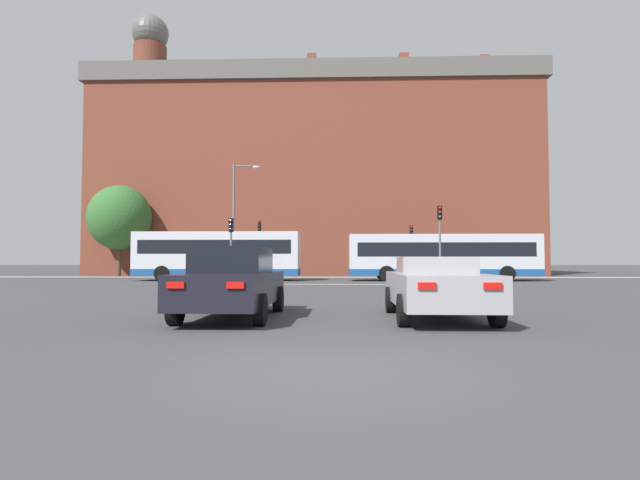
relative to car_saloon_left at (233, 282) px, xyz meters
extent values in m
plane|color=#3D3D3F|center=(2.23, -5.40, -0.80)|extent=(400.00, 400.00, 0.00)
cube|color=silver|center=(2.23, 16.63, -0.79)|extent=(9.57, 0.30, 0.01)
cube|color=gray|center=(2.23, 29.46, -0.79)|extent=(70.64, 2.50, 0.01)
cube|color=brown|center=(0.16, 40.11, 8.22)|extent=(42.41, 12.96, 18.03)
cube|color=#5B5954|center=(0.16, 40.11, 18.13)|extent=(43.26, 13.48, 1.79)
cube|color=brown|center=(-17.19, 41.42, 20.03)|extent=(0.90, 0.90, 2.01)
cube|color=brown|center=(-8.86, 39.85, 20.03)|extent=(0.90, 0.90, 2.01)
cube|color=brown|center=(-0.05, 37.45, 20.03)|extent=(0.90, 0.90, 2.01)
cube|color=brown|center=(9.07, 37.60, 20.03)|extent=(0.90, 0.90, 2.01)
cube|color=brown|center=(17.17, 38.29, 20.03)|extent=(0.90, 0.90, 2.01)
cylinder|color=brown|center=(-17.34, 40.11, 21.17)|extent=(3.39, 3.39, 4.29)
sphere|color=#5B5954|center=(-17.34, 40.11, 24.73)|extent=(3.77, 3.77, 3.77)
cube|color=black|center=(0.00, 0.01, -0.13)|extent=(1.80, 4.58, 0.69)
cube|color=black|center=(0.00, -0.03, 0.50)|extent=(1.53, 2.07, 0.57)
cylinder|color=black|center=(-0.82, 1.43, -0.48)|extent=(0.23, 0.64, 0.64)
cylinder|color=black|center=(0.86, 1.41, -0.48)|extent=(0.23, 0.64, 0.64)
cylinder|color=black|center=(-0.86, -1.39, -0.48)|extent=(0.23, 0.64, 0.64)
cylinder|color=black|center=(0.82, -1.41, -0.48)|extent=(0.23, 0.64, 0.64)
cube|color=red|center=(-0.57, -2.28, 0.04)|extent=(0.32, 0.05, 0.12)
cube|color=red|center=(0.52, -2.29, 0.04)|extent=(0.32, 0.05, 0.12)
cube|color=#9E9EA3|center=(4.53, -0.13, -0.13)|extent=(1.92, 4.37, 0.68)
cube|color=#9E9EA3|center=(4.53, -0.02, 0.39)|extent=(1.61, 1.33, 0.36)
cylinder|color=black|center=(3.66, 1.23, -0.48)|extent=(0.23, 0.64, 0.64)
cylinder|color=black|center=(5.44, 1.20, -0.48)|extent=(0.23, 0.64, 0.64)
cylinder|color=black|center=(3.62, -1.46, -0.48)|extent=(0.23, 0.64, 0.64)
cylinder|color=black|center=(5.39, -1.49, -0.48)|extent=(0.23, 0.64, 0.64)
cube|color=red|center=(3.92, -2.31, 0.04)|extent=(0.32, 0.06, 0.12)
cube|color=red|center=(5.06, -2.33, 0.04)|extent=(0.32, 0.06, 0.12)
cube|color=silver|center=(9.40, 22.21, 0.91)|extent=(12.37, 2.51, 2.70)
cube|color=#194C8E|center=(9.40, 22.21, -0.23)|extent=(12.39, 2.53, 0.44)
cube|color=black|center=(9.40, 22.21, 1.26)|extent=(11.38, 2.54, 0.90)
cylinder|color=black|center=(5.57, 21.01, -0.30)|extent=(1.00, 0.28, 1.00)
cylinder|color=black|center=(5.57, 23.42, -0.30)|extent=(1.00, 0.28, 1.00)
cylinder|color=black|center=(13.24, 21.01, -0.30)|extent=(1.00, 0.28, 1.00)
cylinder|color=black|center=(13.24, 23.42, -0.30)|extent=(1.00, 0.28, 1.00)
cube|color=silver|center=(-5.60, 22.12, 1.00)|extent=(10.91, 2.54, 2.89)
cube|color=#194C8E|center=(-5.60, 22.12, -0.23)|extent=(10.93, 2.56, 0.44)
cube|color=black|center=(-5.60, 22.12, 1.44)|extent=(10.04, 2.57, 0.90)
cylinder|color=black|center=(-8.98, 20.90, -0.30)|extent=(1.00, 0.28, 1.00)
cylinder|color=black|center=(-8.98, 23.34, -0.30)|extent=(1.00, 0.28, 1.00)
cylinder|color=black|center=(-2.22, 20.90, -0.30)|extent=(1.00, 0.28, 1.00)
cylinder|color=black|center=(-2.22, 23.34, -0.30)|extent=(1.00, 0.28, 1.00)
cylinder|color=slate|center=(8.26, 17.45, 1.04)|extent=(0.12, 0.12, 3.67)
cube|color=black|center=(8.26, 17.45, 3.27)|extent=(0.26, 0.20, 0.80)
sphere|color=red|center=(8.26, 17.32, 3.53)|extent=(0.17, 0.17, 0.17)
sphere|color=black|center=(8.26, 17.32, 3.27)|extent=(0.17, 0.17, 0.17)
sphere|color=black|center=(8.26, 17.32, 3.02)|extent=(0.17, 0.17, 0.17)
cylinder|color=slate|center=(8.42, 29.21, 0.90)|extent=(0.12, 0.12, 3.39)
cube|color=black|center=(8.42, 29.21, 3.00)|extent=(0.26, 0.20, 0.80)
sphere|color=red|center=(8.42, 29.08, 3.26)|extent=(0.17, 0.17, 0.17)
sphere|color=black|center=(8.42, 29.08, 3.00)|extent=(0.17, 0.17, 0.17)
sphere|color=black|center=(8.42, 29.08, 2.74)|extent=(0.17, 0.17, 0.17)
cylinder|color=slate|center=(-3.75, 17.41, 0.70)|extent=(0.12, 0.12, 2.98)
cube|color=black|center=(-3.75, 17.41, 2.59)|extent=(0.26, 0.20, 0.80)
sphere|color=red|center=(-3.75, 17.28, 2.84)|extent=(0.17, 0.17, 0.17)
sphere|color=black|center=(-3.75, 17.28, 2.59)|extent=(0.17, 0.17, 0.17)
sphere|color=black|center=(-3.75, 17.28, 2.33)|extent=(0.17, 0.17, 0.17)
cylinder|color=slate|center=(-3.83, 28.59, 1.08)|extent=(0.12, 0.12, 3.75)
cube|color=black|center=(-3.83, 28.59, 3.35)|extent=(0.26, 0.20, 0.80)
sphere|color=red|center=(-3.83, 28.46, 3.61)|extent=(0.17, 0.17, 0.17)
sphere|color=black|center=(-3.83, 28.46, 3.35)|extent=(0.17, 0.17, 0.17)
sphere|color=black|center=(-3.83, 28.46, 3.09)|extent=(0.17, 0.17, 0.17)
cylinder|color=slate|center=(-4.44, 21.46, 3.08)|extent=(0.16, 0.16, 7.76)
cylinder|color=slate|center=(-3.69, 21.46, 6.81)|extent=(1.50, 0.10, 0.10)
ellipsoid|color=#B2B2B7|center=(-2.94, 21.46, 6.71)|extent=(0.50, 0.36, 0.22)
cylinder|color=black|center=(-6.91, 29.45, -0.42)|extent=(0.13, 0.13, 0.75)
cylinder|color=black|center=(-7.03, 29.33, -0.42)|extent=(0.13, 0.13, 0.75)
cube|color=olive|center=(-6.97, 29.39, 0.25)|extent=(0.44, 0.44, 0.59)
sphere|color=tan|center=(-6.97, 29.39, 0.66)|extent=(0.22, 0.22, 0.22)
cylinder|color=black|center=(10.76, 29.63, -0.36)|extent=(0.13, 0.13, 0.86)
cylinder|color=black|center=(10.91, 29.70, -0.36)|extent=(0.13, 0.13, 0.86)
cube|color=olive|center=(10.84, 29.67, 0.41)|extent=(0.46, 0.36, 0.68)
sphere|color=tan|center=(10.84, 29.67, 0.88)|extent=(0.26, 0.26, 0.26)
cylinder|color=#4C3823|center=(-16.79, 32.15, 0.63)|extent=(0.36, 0.36, 2.85)
ellipsoid|color=#33662D|center=(-16.79, 32.15, 4.37)|extent=(5.44, 5.44, 5.71)
camera|label=1|loc=(2.31, -11.18, 0.46)|focal=28.00mm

